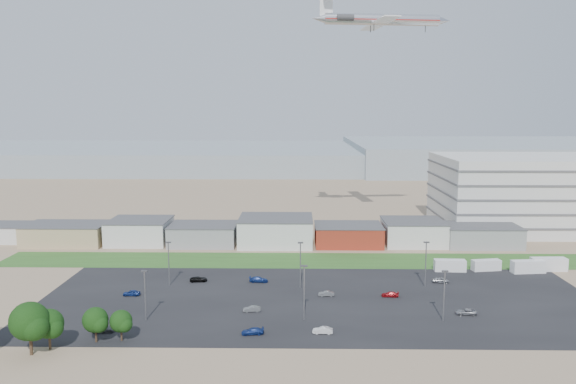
{
  "coord_description": "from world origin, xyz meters",
  "views": [
    {
      "loc": [
        0.41,
        -96.49,
        40.83
      ],
      "look_at": [
        -1.5,
        22.0,
        23.3
      ],
      "focal_mm": 35.0,
      "sensor_mm": 36.0,
      "label": 1
    }
  ],
  "objects_px": {
    "parked_car_7": "(326,294)",
    "parked_car_9": "(199,279)",
    "parked_car_0": "(466,312)",
    "parked_car_3": "(253,331)",
    "parked_car_12": "(390,294)",
    "parked_car_6": "(259,279)",
    "parked_car_5": "(132,293)",
    "box_trailer_a": "(450,265)",
    "airliner": "(382,20)",
    "parked_car_10": "(103,329)",
    "parked_car_13": "(323,330)",
    "parked_car_4": "(252,309)",
    "parked_car_8": "(441,280)"
  },
  "relations": [
    {
      "from": "airliner",
      "to": "parked_car_12",
      "type": "relative_size",
      "value": 12.5
    },
    {
      "from": "parked_car_8",
      "to": "parked_car_9",
      "type": "bearing_deg",
      "value": 94.73
    },
    {
      "from": "box_trailer_a",
      "to": "parked_car_9",
      "type": "height_order",
      "value": "box_trailer_a"
    },
    {
      "from": "parked_car_0",
      "to": "parked_car_4",
      "type": "distance_m",
      "value": 43.15
    },
    {
      "from": "parked_car_10",
      "to": "parked_car_6",
      "type": "bearing_deg",
      "value": -47.37
    },
    {
      "from": "parked_car_10",
      "to": "parked_car_7",
      "type": "bearing_deg",
      "value": -70.16
    },
    {
      "from": "airliner",
      "to": "parked_car_13",
      "type": "bearing_deg",
      "value": -111.13
    },
    {
      "from": "parked_car_4",
      "to": "parked_car_6",
      "type": "xyz_separation_m",
      "value": [
        0.04,
        19.7,
        0.07
      ]
    },
    {
      "from": "parked_car_6",
      "to": "parked_car_9",
      "type": "bearing_deg",
      "value": 91.84
    },
    {
      "from": "parked_car_0",
      "to": "parked_car_12",
      "type": "xyz_separation_m",
      "value": [
        -13.5,
        10.61,
        -0.04
      ]
    },
    {
      "from": "parked_car_6",
      "to": "parked_car_3",
      "type": "bearing_deg",
      "value": -175.52
    },
    {
      "from": "parked_car_6",
      "to": "parked_car_12",
      "type": "xyz_separation_m",
      "value": [
        29.6,
        -10.09,
        -0.1
      ]
    },
    {
      "from": "parked_car_5",
      "to": "parked_car_7",
      "type": "bearing_deg",
      "value": 91.08
    },
    {
      "from": "box_trailer_a",
      "to": "airliner",
      "type": "relative_size",
      "value": 0.17
    },
    {
      "from": "airliner",
      "to": "parked_car_3",
      "type": "xyz_separation_m",
      "value": [
        -35.91,
        -93.53,
        -69.41
      ]
    },
    {
      "from": "parked_car_3",
      "to": "parked_car_5",
      "type": "relative_size",
      "value": 1.09
    },
    {
      "from": "parked_car_4",
      "to": "parked_car_5",
      "type": "relative_size",
      "value": 0.94
    },
    {
      "from": "parked_car_5",
      "to": "parked_car_7",
      "type": "relative_size",
      "value": 1.08
    },
    {
      "from": "airliner",
      "to": "parked_car_7",
      "type": "relative_size",
      "value": 13.54
    },
    {
      "from": "airliner",
      "to": "parked_car_7",
      "type": "xyz_separation_m",
      "value": [
        -21.31,
        -72.07,
        -69.43
      ]
    },
    {
      "from": "parked_car_3",
      "to": "box_trailer_a",
      "type": "bearing_deg",
      "value": 125.01
    },
    {
      "from": "parked_car_10",
      "to": "parked_car_0",
      "type": "bearing_deg",
      "value": -88.22
    },
    {
      "from": "parked_car_3",
      "to": "parked_car_7",
      "type": "bearing_deg",
      "value": 139.47
    },
    {
      "from": "airliner",
      "to": "parked_car_3",
      "type": "distance_m",
      "value": 121.88
    },
    {
      "from": "parked_car_9",
      "to": "parked_car_4",
      "type": "bearing_deg",
      "value": -151.74
    },
    {
      "from": "parked_car_0",
      "to": "airliner",
      "type": "bearing_deg",
      "value": -169.77
    },
    {
      "from": "parked_car_7",
      "to": "parked_car_9",
      "type": "distance_m",
      "value": 31.67
    },
    {
      "from": "parked_car_6",
      "to": "parked_car_7",
      "type": "xyz_separation_m",
      "value": [
        15.62,
        -9.86,
        -0.08
      ]
    },
    {
      "from": "box_trailer_a",
      "to": "parked_car_13",
      "type": "height_order",
      "value": "box_trailer_a"
    },
    {
      "from": "box_trailer_a",
      "to": "parked_car_9",
      "type": "xyz_separation_m",
      "value": [
        -62.47,
        -9.81,
        -0.89
      ]
    },
    {
      "from": "parked_car_0",
      "to": "parked_car_3",
      "type": "distance_m",
      "value": 43.4
    },
    {
      "from": "parked_car_0",
      "to": "parked_car_3",
      "type": "relative_size",
      "value": 1.02
    },
    {
      "from": "parked_car_12",
      "to": "parked_car_0",
      "type": "bearing_deg",
      "value": 57.7
    },
    {
      "from": "box_trailer_a",
      "to": "airliner",
      "type": "distance_m",
      "value": 86.86
    },
    {
      "from": "parked_car_3",
      "to": "parked_car_8",
      "type": "relative_size",
      "value": 1.06
    },
    {
      "from": "parked_car_8",
      "to": "parked_car_7",
      "type": "bearing_deg",
      "value": 114.72
    },
    {
      "from": "parked_car_7",
      "to": "parked_car_12",
      "type": "bearing_deg",
      "value": 88.81
    },
    {
      "from": "parked_car_6",
      "to": "parked_car_12",
      "type": "relative_size",
      "value": 1.19
    },
    {
      "from": "box_trailer_a",
      "to": "parked_car_4",
      "type": "bearing_deg",
      "value": -145.95
    },
    {
      "from": "parked_car_6",
      "to": "parked_car_8",
      "type": "height_order",
      "value": "parked_car_8"
    },
    {
      "from": "airliner",
      "to": "parked_car_9",
      "type": "bearing_deg",
      "value": -136.82
    },
    {
      "from": "parked_car_0",
      "to": "parked_car_5",
      "type": "xyz_separation_m",
      "value": [
        -70.54,
        10.43,
        0.06
      ]
    },
    {
      "from": "airliner",
      "to": "parked_car_3",
      "type": "relative_size",
      "value": 11.43
    },
    {
      "from": "parked_car_4",
      "to": "parked_car_7",
      "type": "height_order",
      "value": "parked_car_4"
    },
    {
      "from": "parked_car_7",
      "to": "parked_car_13",
      "type": "relative_size",
      "value": 0.93
    },
    {
      "from": "parked_car_6",
      "to": "parked_car_7",
      "type": "bearing_deg",
      "value": -119.65
    },
    {
      "from": "parked_car_0",
      "to": "parked_car_10",
      "type": "xyz_separation_m",
      "value": [
        -69.77,
        -9.97,
        0.04
      ]
    },
    {
      "from": "parked_car_7",
      "to": "parked_car_10",
      "type": "relative_size",
      "value": 0.81
    },
    {
      "from": "parked_car_0",
      "to": "parked_car_10",
      "type": "bearing_deg",
      "value": -75.9
    },
    {
      "from": "parked_car_12",
      "to": "parked_car_3",
      "type": "bearing_deg",
      "value": -47.53
    }
  ]
}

